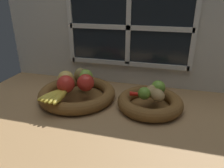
# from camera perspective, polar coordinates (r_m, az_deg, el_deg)

# --- Properties ---
(ground_plane) EXTENTS (1.40, 0.90, 0.03)m
(ground_plane) POSITION_cam_1_polar(r_m,az_deg,el_deg) (0.96, 0.62, -6.90)
(ground_plane) COLOR #9E774C
(back_wall) EXTENTS (1.40, 0.05, 0.55)m
(back_wall) POSITION_cam_1_polar(r_m,az_deg,el_deg) (1.14, 4.58, 13.47)
(back_wall) COLOR silver
(back_wall) RESTS_ON ground_plane
(fruit_bowl_left) EXTENTS (0.36, 0.36, 0.06)m
(fruit_bowl_left) POSITION_cam_1_polar(r_m,az_deg,el_deg) (1.03, -9.32, -2.58)
(fruit_bowl_left) COLOR brown
(fruit_bowl_left) RESTS_ON ground_plane
(fruit_bowl_right) EXTENTS (0.29, 0.29, 0.06)m
(fruit_bowl_right) POSITION_cam_1_polar(r_m,az_deg,el_deg) (0.95, 10.14, -4.93)
(fruit_bowl_right) COLOR brown
(fruit_bowl_right) RESTS_ON ground_plane
(apple_red_right) EXTENTS (0.08, 0.08, 0.08)m
(apple_red_right) POSITION_cam_1_polar(r_m,az_deg,el_deg) (0.97, -7.08, 0.36)
(apple_red_right) COLOR red
(apple_red_right) RESTS_ON fruit_bowl_left
(apple_red_front) EXTENTS (0.08, 0.08, 0.08)m
(apple_red_front) POSITION_cam_1_polar(r_m,az_deg,el_deg) (0.97, -12.32, -0.03)
(apple_red_front) COLOR red
(apple_red_front) RESTS_ON fruit_bowl_left
(apple_green_back) EXTENTS (0.07, 0.07, 0.07)m
(apple_green_back) POSITION_cam_1_polar(r_m,az_deg,el_deg) (1.05, -7.16, 1.93)
(apple_green_back) COLOR #7AA338
(apple_green_back) RESTS_ON fruit_bowl_left
(apple_golden_left) EXTENTS (0.08, 0.08, 0.08)m
(apple_golden_left) POSITION_cam_1_polar(r_m,az_deg,el_deg) (1.04, -12.29, 1.45)
(apple_golden_left) COLOR #DBB756
(apple_golden_left) RESTS_ON fruit_bowl_left
(pear_brown) EXTENTS (0.07, 0.08, 0.08)m
(pear_brown) POSITION_cam_1_polar(r_m,az_deg,el_deg) (1.06, -8.55, 2.20)
(pear_brown) COLOR olive
(pear_brown) RESTS_ON fruit_bowl_left
(banana_bunch_front) EXTENTS (0.11, 0.17, 0.03)m
(banana_bunch_front) POSITION_cam_1_polar(r_m,az_deg,el_deg) (0.93, -14.49, -2.88)
(banana_bunch_front) COLOR gold
(banana_bunch_front) RESTS_ON fruit_bowl_left
(potato_large) EXTENTS (0.05, 0.07, 0.05)m
(potato_large) POSITION_cam_1_polar(r_m,az_deg,el_deg) (0.93, 10.37, -1.92)
(potato_large) COLOR #A38451
(potato_large) RESTS_ON fruit_bowl_right
(potato_small) EXTENTS (0.09, 0.09, 0.05)m
(potato_small) POSITION_cam_1_polar(r_m,az_deg,el_deg) (0.90, 12.08, -2.87)
(potato_small) COLOR #A38451
(potato_small) RESTS_ON fruit_bowl_right
(lime_near) EXTENTS (0.05, 0.05, 0.05)m
(lime_near) POSITION_cam_1_polar(r_m,az_deg,el_deg) (0.90, 8.61, -2.63)
(lime_near) COLOR olive
(lime_near) RESTS_ON fruit_bowl_right
(lime_far) EXTENTS (0.06, 0.06, 0.06)m
(lime_far) POSITION_cam_1_polar(r_m,az_deg,el_deg) (0.96, 12.29, -0.89)
(lime_far) COLOR #6B9E33
(lime_far) RESTS_ON fruit_bowl_right
(chili_pepper) EXTENTS (0.13, 0.03, 0.02)m
(chili_pepper) POSITION_cam_1_polar(r_m,az_deg,el_deg) (0.93, 8.85, -2.89)
(chili_pepper) COLOR red
(chili_pepper) RESTS_ON fruit_bowl_right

